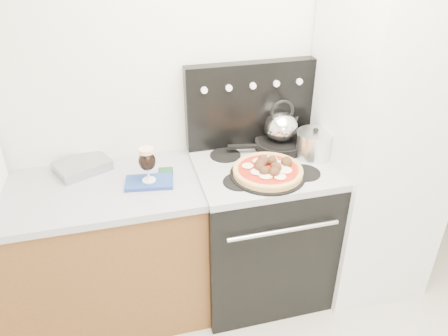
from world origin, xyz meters
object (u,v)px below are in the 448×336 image
object	(u,v)px
beer_glass	(147,165)
pizza_pan	(268,175)
stove_body	(260,231)
oven_mitt	(149,182)
stock_pot	(314,145)
fridge	(378,147)
base_cabinet	(73,261)
tea_kettle	(281,124)
pizza	(268,169)
skillet	(280,144)

from	to	relation	value
beer_glass	pizza_pan	xyz separation A→B (m)	(0.62, -0.11, -0.09)
stove_body	pizza_pan	world-z (taller)	pizza_pan
oven_mitt	beer_glass	xyz separation A→B (m)	(0.00, 0.00, 0.11)
stove_body	stock_pot	bearing A→B (deg)	2.48
fridge	oven_mitt	distance (m)	1.34
fridge	base_cabinet	bearing A→B (deg)	178.41
stove_body	tea_kettle	size ratio (longest dim) A/B	4.14
stove_body	pizza	size ratio (longest dim) A/B	2.36
fridge	beer_glass	bearing A→B (deg)	179.58
fridge	stock_pot	xyz separation A→B (m)	(-0.39, 0.04, 0.04)
skillet	fridge	bearing A→B (deg)	-18.36
base_cabinet	beer_glass	xyz separation A→B (m)	(0.47, -0.04, 0.59)
stove_body	beer_glass	bearing A→B (deg)	-178.64
pizza_pan	pizza	distance (m)	0.03
base_cabinet	pizza_pan	bearing A→B (deg)	-7.76
skillet	tea_kettle	distance (m)	0.13
fridge	stock_pot	size ratio (longest dim) A/B	9.57
tea_kettle	beer_glass	bearing A→B (deg)	-174.85
pizza_pan	stock_pot	bearing A→B (deg)	22.79
oven_mitt	pizza_pan	size ratio (longest dim) A/B	0.61
pizza	pizza_pan	bearing A→B (deg)	0.00
stove_body	oven_mitt	size ratio (longest dim) A/B	3.54
pizza_pan	skillet	xyz separation A→B (m)	(0.17, 0.28, 0.02)
oven_mitt	beer_glass	distance (m)	0.11
base_cabinet	stock_pot	xyz separation A→B (m)	(1.41, -0.01, 0.56)
pizza_pan	stove_body	bearing A→B (deg)	81.93
oven_mitt	tea_kettle	size ratio (longest dim) A/B	1.17
oven_mitt	stock_pot	bearing A→B (deg)	1.72
base_cabinet	pizza	size ratio (longest dim) A/B	3.89
pizza_pan	stock_pot	distance (m)	0.36
base_cabinet	stove_body	distance (m)	1.11
base_cabinet	oven_mitt	bearing A→B (deg)	-4.92
stove_body	pizza_pan	size ratio (longest dim) A/B	2.17
tea_kettle	stove_body	bearing A→B (deg)	-142.21
oven_mitt	stove_body	bearing A→B (deg)	1.36
pizza_pan	beer_glass	bearing A→B (deg)	170.14
fridge	stock_pot	world-z (taller)	fridge
pizza_pan	pizza	world-z (taller)	pizza
beer_glass	base_cabinet	bearing A→B (deg)	175.08
beer_glass	skillet	size ratio (longest dim) A/B	0.66
stove_body	fridge	distance (m)	0.87
pizza_pan	tea_kettle	bearing A→B (deg)	57.96
oven_mitt	stock_pot	world-z (taller)	stock_pot
oven_mitt	tea_kettle	distance (m)	0.83
tea_kettle	stock_pot	world-z (taller)	tea_kettle
oven_mitt	skillet	distance (m)	0.81
base_cabinet	pizza_pan	world-z (taller)	pizza_pan
beer_glass	skillet	distance (m)	0.82
beer_glass	tea_kettle	bearing A→B (deg)	12.09
stove_body	base_cabinet	bearing A→B (deg)	178.70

